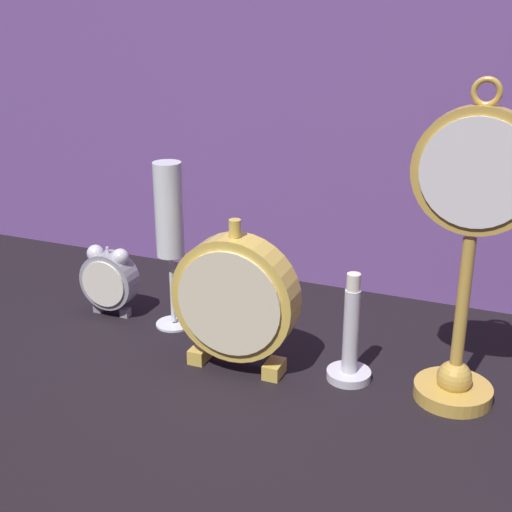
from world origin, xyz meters
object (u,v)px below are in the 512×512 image
(champagne_flute, at_px, (169,222))
(brass_candlestick, at_px, (350,346))
(pocket_watch_on_stand, at_px, (468,252))
(mantel_clock_silver, at_px, (235,299))
(alarm_clock_twin_bell, at_px, (109,278))

(champagne_flute, height_order, brass_candlestick, champagne_flute)
(pocket_watch_on_stand, xyz_separation_m, champagne_flute, (-0.38, 0.04, -0.03))
(mantel_clock_silver, xyz_separation_m, champagne_flute, (-0.13, 0.08, 0.06))
(pocket_watch_on_stand, distance_m, mantel_clock_silver, 0.27)
(alarm_clock_twin_bell, bearing_deg, brass_candlestick, -6.92)
(alarm_clock_twin_bell, distance_m, mantel_clock_silver, 0.24)
(pocket_watch_on_stand, height_order, mantel_clock_silver, pocket_watch_on_stand)
(mantel_clock_silver, bearing_deg, alarm_clock_twin_bell, 162.07)
(pocket_watch_on_stand, height_order, alarm_clock_twin_bell, pocket_watch_on_stand)
(pocket_watch_on_stand, xyz_separation_m, brass_candlestick, (-0.12, -0.00, -0.13))
(pocket_watch_on_stand, bearing_deg, champagne_flute, 173.27)
(pocket_watch_on_stand, height_order, brass_candlestick, pocket_watch_on_stand)
(alarm_clock_twin_bell, height_order, brass_candlestick, brass_candlestick)
(pocket_watch_on_stand, relative_size, brass_candlestick, 2.65)
(pocket_watch_on_stand, relative_size, mantel_clock_silver, 1.87)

